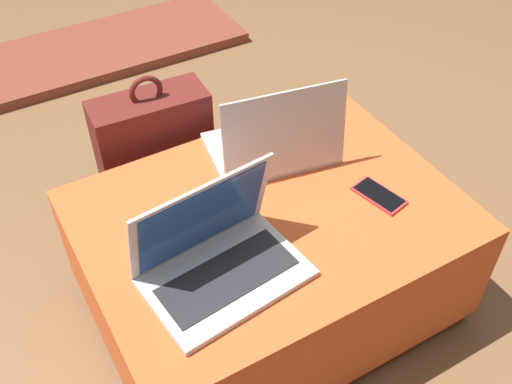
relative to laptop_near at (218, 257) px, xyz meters
name	(u,v)px	position (x,y,z in m)	size (l,w,h in m)	color
ground_plane	(268,302)	(0.20, 0.11, -0.44)	(14.00, 14.00, 0.00)	brown
ottoman	(269,259)	(0.20, 0.11, -0.24)	(0.95, 0.71, 0.39)	maroon
laptop_near	(218,257)	(0.00, 0.00, 0.00)	(0.38, 0.27, 0.24)	silver
laptop_far	(274,143)	(0.32, 0.28, 0.00)	(0.37, 0.30, 0.26)	#B7B7BC
cell_phone	(379,195)	(0.47, 0.01, -0.05)	(0.10, 0.15, 0.01)	red
backpack	(156,163)	(0.08, 0.60, -0.20)	(0.35, 0.20, 0.56)	#5B1E19
fireplace_hearth	(91,52)	(0.20, 1.72, -0.41)	(1.40, 0.50, 0.04)	brown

